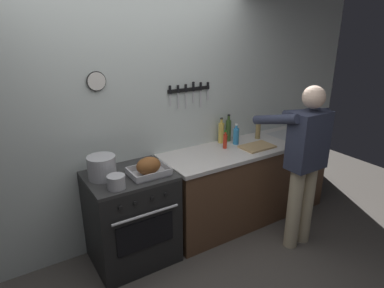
{
  "coord_description": "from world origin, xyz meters",
  "views": [
    {
      "loc": [
        -1.22,
        -1.65,
        2.19
      ],
      "look_at": [
        0.37,
        0.85,
        1.12
      ],
      "focal_mm": 31.55,
      "sensor_mm": 36.0,
      "label": 1
    }
  ],
  "objects_px": {
    "stove": "(132,218)",
    "bottle_hot_sauce": "(225,141)",
    "bottle_olive_oil": "(228,130)",
    "bottle_vinegar": "(258,129)",
    "bottle_dish_soap": "(236,136)",
    "cutting_board": "(257,147)",
    "person_cook": "(304,158)",
    "stock_pot": "(102,167)",
    "bottle_cooking_oil": "(221,132)",
    "saucepan": "(116,182)",
    "roasting_pan": "(149,167)"
  },
  "relations": [
    {
      "from": "stove",
      "to": "bottle_hot_sauce",
      "type": "relative_size",
      "value": 4.44
    },
    {
      "from": "bottle_olive_oil",
      "to": "bottle_hot_sauce",
      "type": "relative_size",
      "value": 1.54
    },
    {
      "from": "bottle_vinegar",
      "to": "bottle_dish_soap",
      "type": "bearing_deg",
      "value": -177.97
    },
    {
      "from": "cutting_board",
      "to": "bottle_hot_sauce",
      "type": "distance_m",
      "value": 0.36
    },
    {
      "from": "bottle_hot_sauce",
      "to": "person_cook",
      "type": "bearing_deg",
      "value": -61.73
    },
    {
      "from": "bottle_hot_sauce",
      "to": "stock_pot",
      "type": "bearing_deg",
      "value": -179.48
    },
    {
      "from": "bottle_cooking_oil",
      "to": "bottle_olive_oil",
      "type": "bearing_deg",
      "value": 3.65
    },
    {
      "from": "saucepan",
      "to": "bottle_olive_oil",
      "type": "bearing_deg",
      "value": 16.22
    },
    {
      "from": "stove",
      "to": "stock_pot",
      "type": "height_order",
      "value": "stock_pot"
    },
    {
      "from": "stock_pot",
      "to": "bottle_olive_oil",
      "type": "bearing_deg",
      "value": 6.99
    },
    {
      "from": "roasting_pan",
      "to": "stock_pot",
      "type": "height_order",
      "value": "stock_pot"
    },
    {
      "from": "roasting_pan",
      "to": "saucepan",
      "type": "relative_size",
      "value": 2.34
    },
    {
      "from": "bottle_olive_oil",
      "to": "bottle_hot_sauce",
      "type": "height_order",
      "value": "bottle_olive_oil"
    },
    {
      "from": "stove",
      "to": "saucepan",
      "type": "bearing_deg",
      "value": -133.15
    },
    {
      "from": "person_cook",
      "to": "stock_pot",
      "type": "distance_m",
      "value": 1.91
    },
    {
      "from": "roasting_pan",
      "to": "bottle_olive_oil",
      "type": "height_order",
      "value": "bottle_olive_oil"
    },
    {
      "from": "bottle_dish_soap",
      "to": "roasting_pan",
      "type": "bearing_deg",
      "value": -169.57
    },
    {
      "from": "stock_pot",
      "to": "bottle_hot_sauce",
      "type": "xyz_separation_m",
      "value": [
        1.36,
        0.01,
        -0.02
      ]
    },
    {
      "from": "stove",
      "to": "bottle_cooking_oil",
      "type": "bearing_deg",
      "value": 10.98
    },
    {
      "from": "person_cook",
      "to": "cutting_board",
      "type": "xyz_separation_m",
      "value": [
        -0.08,
        0.57,
        -0.04
      ]
    },
    {
      "from": "roasting_pan",
      "to": "cutting_board",
      "type": "xyz_separation_m",
      "value": [
        1.31,
        0.0,
        -0.06
      ]
    },
    {
      "from": "stove",
      "to": "roasting_pan",
      "type": "distance_m",
      "value": 0.55
    },
    {
      "from": "roasting_pan",
      "to": "person_cook",
      "type": "bearing_deg",
      "value": -22.17
    },
    {
      "from": "person_cook",
      "to": "bottle_olive_oil",
      "type": "relative_size",
      "value": 5.31
    },
    {
      "from": "saucepan",
      "to": "bottle_vinegar",
      "type": "bearing_deg",
      "value": 9.75
    },
    {
      "from": "saucepan",
      "to": "stock_pot",
      "type": "bearing_deg",
      "value": 98.11
    },
    {
      "from": "stock_pot",
      "to": "bottle_cooking_oil",
      "type": "distance_m",
      "value": 1.45
    },
    {
      "from": "person_cook",
      "to": "roasting_pan",
      "type": "xyz_separation_m",
      "value": [
        -1.39,
        0.57,
        0.02
      ]
    },
    {
      "from": "roasting_pan",
      "to": "cutting_board",
      "type": "height_order",
      "value": "roasting_pan"
    },
    {
      "from": "roasting_pan",
      "to": "bottle_hot_sauce",
      "type": "distance_m",
      "value": 1.01
    },
    {
      "from": "cutting_board",
      "to": "bottle_olive_oil",
      "type": "distance_m",
      "value": 0.39
    },
    {
      "from": "roasting_pan",
      "to": "bottle_vinegar",
      "type": "height_order",
      "value": "bottle_vinegar"
    },
    {
      "from": "stock_pot",
      "to": "bottle_hot_sauce",
      "type": "relative_size",
      "value": 1.21
    },
    {
      "from": "bottle_olive_oil",
      "to": "bottle_hot_sauce",
      "type": "distance_m",
      "value": 0.26
    },
    {
      "from": "cutting_board",
      "to": "bottle_olive_oil",
      "type": "bearing_deg",
      "value": 110.93
    },
    {
      "from": "cutting_board",
      "to": "stove",
      "type": "bearing_deg",
      "value": 175.94
    },
    {
      "from": "bottle_hot_sauce",
      "to": "stove",
      "type": "bearing_deg",
      "value": -176.68
    },
    {
      "from": "stove",
      "to": "person_cook",
      "type": "relative_size",
      "value": 0.54
    },
    {
      "from": "stock_pot",
      "to": "bottle_olive_oil",
      "type": "distance_m",
      "value": 1.56
    },
    {
      "from": "bottle_cooking_oil",
      "to": "bottle_vinegar",
      "type": "bearing_deg",
      "value": -13.99
    },
    {
      "from": "saucepan",
      "to": "bottle_hot_sauce",
      "type": "xyz_separation_m",
      "value": [
        1.33,
        0.26,
        0.03
      ]
    },
    {
      "from": "bottle_vinegar",
      "to": "bottle_dish_soap",
      "type": "distance_m",
      "value": 0.34
    },
    {
      "from": "cutting_board",
      "to": "bottle_vinegar",
      "type": "bearing_deg",
      "value": 46.54
    },
    {
      "from": "stock_pot",
      "to": "bottle_vinegar",
      "type": "bearing_deg",
      "value": 2.1
    },
    {
      "from": "stove",
      "to": "bottle_vinegar",
      "type": "height_order",
      "value": "bottle_vinegar"
    },
    {
      "from": "saucepan",
      "to": "bottle_vinegar",
      "type": "xyz_separation_m",
      "value": [
        1.86,
        0.32,
        0.06
      ]
    },
    {
      "from": "saucepan",
      "to": "bottle_vinegar",
      "type": "relative_size",
      "value": 0.55
    },
    {
      "from": "person_cook",
      "to": "saucepan",
      "type": "distance_m",
      "value": 1.79
    },
    {
      "from": "bottle_vinegar",
      "to": "saucepan",
      "type": "bearing_deg",
      "value": -170.25
    },
    {
      "from": "saucepan",
      "to": "bottle_vinegar",
      "type": "height_order",
      "value": "bottle_vinegar"
    }
  ]
}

